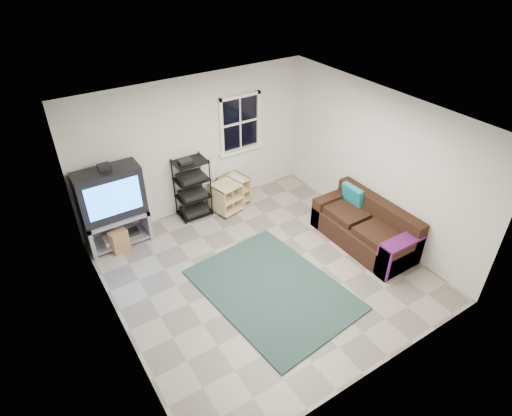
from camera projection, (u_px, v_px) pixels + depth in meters
room at (240, 126)px, 8.15m from camera, size 4.60×4.62×4.60m
tv_unit at (112, 201)px, 7.12m from camera, size 1.06×0.53×1.56m
av_rack at (193, 192)px, 8.00m from camera, size 0.60×0.44×1.20m
side_table_left at (225, 196)px, 8.26m from camera, size 0.60×0.60×0.59m
side_table_right at (233, 188)px, 8.50m from camera, size 0.58×0.58×0.57m
sofa at (366, 228)px, 7.41m from camera, size 0.83×1.88×0.86m
shag_rug at (272, 289)px, 6.59m from camera, size 2.01×2.61×0.03m
paper_bag at (119, 241)px, 7.28m from camera, size 0.32×0.24×0.41m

